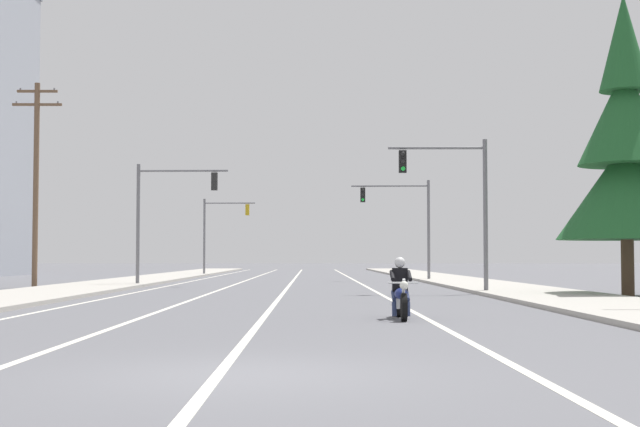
# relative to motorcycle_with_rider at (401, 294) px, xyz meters

# --- Properties ---
(ground_plane) EXTENTS (400.00, 400.00, 0.00)m
(ground_plane) POSITION_rel_motorcycle_with_rider_xyz_m (-2.97, -10.07, -0.59)
(ground_plane) COLOR #5B5B60
(lane_stripe_center) EXTENTS (0.16, 100.00, 0.01)m
(lane_stripe_center) POSITION_rel_motorcycle_with_rider_xyz_m (-3.26, 34.93, -0.58)
(lane_stripe_center) COLOR beige
(lane_stripe_center) RESTS_ON ground
(lane_stripe_left) EXTENTS (0.16, 100.00, 0.01)m
(lane_stripe_left) POSITION_rel_motorcycle_with_rider_xyz_m (-6.20, 34.93, -0.58)
(lane_stripe_left) COLOR beige
(lane_stripe_left) RESTS_ON ground
(lane_stripe_right) EXTENTS (0.16, 100.00, 0.01)m
(lane_stripe_right) POSITION_rel_motorcycle_with_rider_xyz_m (0.61, 34.93, -0.58)
(lane_stripe_right) COLOR beige
(lane_stripe_right) RESTS_ON ground
(lane_stripe_far_left) EXTENTS (0.16, 100.00, 0.01)m
(lane_stripe_far_left) POSITION_rel_motorcycle_with_rider_xyz_m (-9.37, 34.93, -0.58)
(lane_stripe_far_left) COLOR beige
(lane_stripe_far_left) RESTS_ON ground
(sidewalk_kerb_right) EXTENTS (4.40, 110.00, 0.14)m
(sidewalk_kerb_right) POSITION_rel_motorcycle_with_rider_xyz_m (6.53, 29.93, -0.52)
(sidewalk_kerb_right) COLOR #ADA89E
(sidewalk_kerb_right) RESTS_ON ground
(sidewalk_kerb_left) EXTENTS (4.40, 110.00, 0.14)m
(sidewalk_kerb_left) POSITION_rel_motorcycle_with_rider_xyz_m (-12.47, 29.93, -0.52)
(sidewalk_kerb_left) COLOR #ADA89E
(sidewalk_kerb_left) RESTS_ON ground
(motorcycle_with_rider) EXTENTS (0.70, 2.19, 1.46)m
(motorcycle_with_rider) POSITION_rel_motorcycle_with_rider_xyz_m (0.00, 0.00, 0.00)
(motorcycle_with_rider) COLOR black
(motorcycle_with_rider) RESTS_ON ground
(traffic_signal_near_right) EXTENTS (3.99, 0.37, 6.20)m
(traffic_signal_near_right) POSITION_rel_motorcycle_with_rider_xyz_m (3.76, 14.66, 3.45)
(traffic_signal_near_right) COLOR slate
(traffic_signal_near_right) RESTS_ON ground
(traffic_signal_near_left) EXTENTS (4.67, 0.43, 6.20)m
(traffic_signal_near_left) POSITION_rel_motorcycle_with_rider_xyz_m (-9.62, 24.38, 3.50)
(traffic_signal_near_left) COLOR slate
(traffic_signal_near_left) RESTS_ON ground
(traffic_signal_mid_right) EXTENTS (4.84, 0.41, 6.20)m
(traffic_signal_mid_right) POSITION_rel_motorcycle_with_rider_xyz_m (3.71, 33.89, 3.51)
(traffic_signal_mid_right) COLOR slate
(traffic_signal_mid_right) RESTS_ON ground
(traffic_signal_mid_left) EXTENTS (4.21, 0.40, 6.20)m
(traffic_signal_mid_left) POSITION_rel_motorcycle_with_rider_xyz_m (-9.65, 51.63, 3.47)
(traffic_signal_mid_left) COLOR slate
(traffic_signal_mid_left) RESTS_ON ground
(utility_pole_left_near) EXTENTS (2.39, 0.26, 9.89)m
(utility_pole_left_near) POSITION_rel_motorcycle_with_rider_xyz_m (-15.41, 22.03, 4.73)
(utility_pole_left_near) COLOR brown
(utility_pole_left_near) RESTS_ON ground
(conifer_tree_right_verge_near) EXTENTS (5.16, 5.16, 11.36)m
(conifer_tree_right_verge_near) POSITION_rel_motorcycle_with_rider_xyz_m (9.59, 11.90, 4.62)
(conifer_tree_right_verge_near) COLOR #4C3828
(conifer_tree_right_verge_near) RESTS_ON ground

